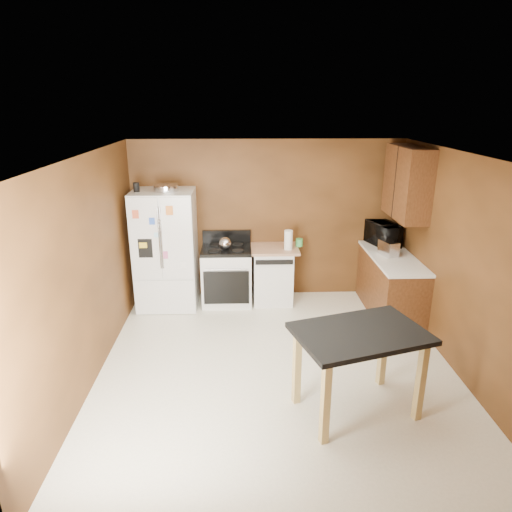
{
  "coord_description": "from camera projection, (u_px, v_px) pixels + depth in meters",
  "views": [
    {
      "loc": [
        -0.41,
        -4.74,
        3.04
      ],
      "look_at": [
        -0.22,
        0.85,
        1.13
      ],
      "focal_mm": 32.0,
      "sensor_mm": 36.0,
      "label": 1
    }
  ],
  "objects": [
    {
      "name": "green_canister",
      "position": [
        299.0,
        242.0,
        7.08
      ],
      "size": [
        0.12,
        0.12,
        0.12
      ],
      "primitive_type": "cylinder",
      "rotation": [
        0.0,
        0.0,
        0.16
      ],
      "color": "green",
      "rests_on": "dishwasher"
    },
    {
      "name": "wall_back",
      "position": [
        267.0,
        220.0,
        7.2
      ],
      "size": [
        4.2,
        0.0,
        4.2
      ],
      "primitive_type": "plane",
      "rotation": [
        1.57,
        0.0,
        0.0
      ],
      "color": "brown",
      "rests_on": "ground"
    },
    {
      "name": "kettle",
      "position": [
        225.0,
        243.0,
        6.88
      ],
      "size": [
        0.19,
        0.19,
        0.19
      ],
      "primitive_type": "sphere",
      "color": "silver",
      "rests_on": "gas_range"
    },
    {
      "name": "dishwasher",
      "position": [
        273.0,
        274.0,
        7.18
      ],
      "size": [
        0.78,
        0.63,
        0.89
      ],
      "color": "white",
      "rests_on": "ground"
    },
    {
      "name": "right_cabinets",
      "position": [
        395.0,
        255.0,
        6.65
      ],
      "size": [
        0.63,
        1.58,
        2.45
      ],
      "color": "brown",
      "rests_on": "ground"
    },
    {
      "name": "paper_towel",
      "position": [
        288.0,
        240.0,
        6.91
      ],
      "size": [
        0.15,
        0.15,
        0.3
      ],
      "primitive_type": "cylinder",
      "rotation": [
        0.0,
        0.0,
        0.24
      ],
      "color": "white",
      "rests_on": "dishwasher"
    },
    {
      "name": "roasting_pan",
      "position": [
        166.0,
        188.0,
        6.59
      ],
      "size": [
        0.36,
        0.36,
        0.09
      ],
      "primitive_type": "cylinder",
      "color": "silver",
      "rests_on": "refrigerator"
    },
    {
      "name": "refrigerator",
      "position": [
        166.0,
        250.0,
        6.9
      ],
      "size": [
        0.9,
        0.8,
        1.8
      ],
      "color": "white",
      "rests_on": "ground"
    },
    {
      "name": "wall_front",
      "position": [
        307.0,
        393.0,
        2.95
      ],
      "size": [
        4.2,
        0.0,
        4.2
      ],
      "primitive_type": "plane",
      "rotation": [
        -1.57,
        0.0,
        0.0
      ],
      "color": "brown",
      "rests_on": "ground"
    },
    {
      "name": "floor",
      "position": [
        277.0,
        367.0,
        5.48
      ],
      "size": [
        4.5,
        4.5,
        0.0
      ],
      "primitive_type": "plane",
      "color": "white",
      "rests_on": "ground"
    },
    {
      "name": "toaster",
      "position": [
        389.0,
        248.0,
        6.63
      ],
      "size": [
        0.26,
        0.33,
        0.21
      ],
      "primitive_type": "cube",
      "rotation": [
        0.0,
        0.0,
        0.32
      ],
      "color": "silver",
      "rests_on": "right_cabinets"
    },
    {
      "name": "pen_cup",
      "position": [
        136.0,
        187.0,
        6.52
      ],
      "size": [
        0.09,
        0.09,
        0.13
      ],
      "primitive_type": "cylinder",
      "color": "black",
      "rests_on": "refrigerator"
    },
    {
      "name": "wall_left",
      "position": [
        88.0,
        273.0,
        5.01
      ],
      "size": [
        0.0,
        4.5,
        4.5
      ],
      "primitive_type": "plane",
      "rotation": [
        1.57,
        0.0,
        1.57
      ],
      "color": "brown",
      "rests_on": "ground"
    },
    {
      "name": "gas_range",
      "position": [
        227.0,
        275.0,
        7.13
      ],
      "size": [
        0.76,
        0.68,
        1.1
      ],
      "color": "white",
      "rests_on": "ground"
    },
    {
      "name": "island",
      "position": [
        360.0,
        344.0,
        4.48
      ],
      "size": [
        1.44,
        1.16,
        0.91
      ],
      "color": "black",
      "rests_on": "ground"
    },
    {
      "name": "microwave",
      "position": [
        383.0,
        235.0,
        7.1
      ],
      "size": [
        0.56,
        0.68,
        0.32
      ],
      "primitive_type": "imported",
      "rotation": [
        0.0,
        0.0,
        1.89
      ],
      "color": "black",
      "rests_on": "right_cabinets"
    },
    {
      "name": "wall_right",
      "position": [
        464.0,
        268.0,
        5.14
      ],
      "size": [
        0.0,
        4.5,
        4.5
      ],
      "primitive_type": "plane",
      "rotation": [
        1.57,
        0.0,
        -1.57
      ],
      "color": "brown",
      "rests_on": "ground"
    },
    {
      "name": "ceiling",
      "position": [
        280.0,
        156.0,
        4.67
      ],
      "size": [
        4.5,
        4.5,
        0.0
      ],
      "primitive_type": "plane",
      "rotation": [
        3.14,
        0.0,
        0.0
      ],
      "color": "white",
      "rests_on": "ground"
    }
  ]
}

